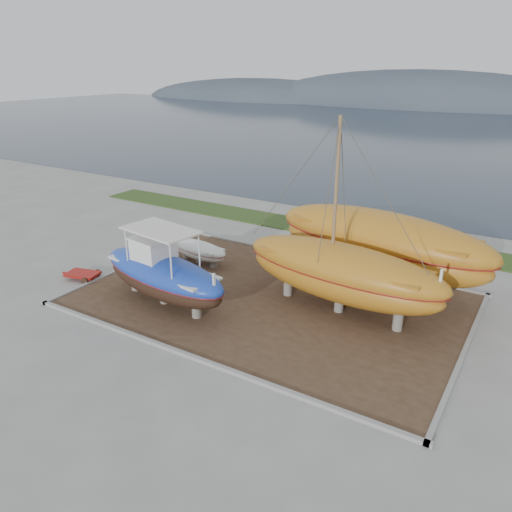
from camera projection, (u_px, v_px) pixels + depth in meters
The scene contains 10 objects.
ground at pixel (224, 336), 21.47m from camera, with size 140.00×140.00×0.00m, color gray.
dirt_patch at pixel (270, 300), 24.63m from camera, with size 18.00×12.00×0.06m, color #422D1E.
curb_frame at pixel (270, 299), 24.62m from camera, with size 18.60×12.60×0.15m, color gray, non-canonical shape.
grass_strip at pixel (355, 235), 33.75m from camera, with size 44.00×3.00×0.08m, color #284219.
sea at pixel (484, 137), 76.98m from camera, with size 260.00×100.00×0.04m, color #1B2737, non-canonical shape.
blue_caique at pixel (162, 267), 23.63m from camera, with size 7.84×2.45×3.77m, color #1D3FB4, non-canonical shape.
white_dinghy at pixel (199, 253), 28.95m from camera, with size 3.99×1.50×1.20m, color white, non-canonical shape.
orange_sailboat at pixel (345, 221), 21.86m from camera, with size 10.00×2.95×8.90m, color #AC6C1A, non-canonical shape.
orange_bare_hull at pixel (379, 251), 25.50m from camera, with size 11.76×3.53×3.86m, color #AC6C1A, non-canonical shape.
red_trailer at pixel (83, 276), 27.00m from camera, with size 2.56×1.28×0.36m, color #A61912, non-canonical shape.
Camera 1 is at (10.99, -15.23, 11.05)m, focal length 35.00 mm.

